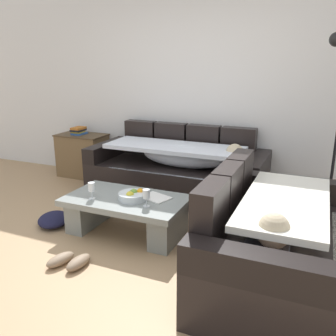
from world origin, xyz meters
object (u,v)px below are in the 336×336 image
at_px(couch_along_wall, 179,171).
at_px(wine_glass_near_right, 146,195).
at_px(couch_near_window, 270,239).
at_px(fruit_bowl, 133,196).
at_px(open_magazine, 155,197).
at_px(pair_of_shoes, 69,261).
at_px(book_stack_on_cabinet, 79,131).
at_px(crumpled_garment, 54,219).
at_px(coffee_table, 126,211).
at_px(side_cabinet, 83,155).
at_px(wine_glass_near_left, 92,187).
at_px(floor_lamp, 334,118).

xyz_separation_m(couch_along_wall, wine_glass_near_right, (0.20, -1.32, 0.16)).
distance_m(couch_near_window, fruit_bowl, 1.36).
bearing_deg(open_magazine, couch_along_wall, 118.24).
xyz_separation_m(couch_near_window, pair_of_shoes, (-1.57, -0.50, -0.29)).
distance_m(fruit_bowl, pair_of_shoes, 0.85).
height_order(book_stack_on_cabinet, pair_of_shoes, book_stack_on_cabinet).
relative_size(couch_along_wall, crumpled_garment, 5.54).
relative_size(coffee_table, side_cabinet, 1.67).
height_order(coffee_table, fruit_bowl, fruit_bowl).
bearing_deg(crumpled_garment, couch_along_wall, 56.22).
height_order(fruit_bowl, wine_glass_near_right, wine_glass_near_right).
relative_size(couch_along_wall, open_magazine, 7.91).
xyz_separation_m(couch_near_window, side_cabinet, (-2.99, 1.67, -0.01)).
relative_size(couch_along_wall, couch_near_window, 1.27).
height_order(wine_glass_near_left, floor_lamp, floor_lamp).
xyz_separation_m(couch_along_wall, fruit_bowl, (-0.00, -1.22, 0.09)).
relative_size(wine_glass_near_right, pair_of_shoes, 0.50).
height_order(side_cabinet, crumpled_garment, side_cabinet).
xyz_separation_m(open_magazine, book_stack_on_cabinet, (-1.88, 1.32, 0.31)).
xyz_separation_m(wine_glass_near_left, pair_of_shoes, (0.15, -0.59, -0.45)).
height_order(couch_near_window, side_cabinet, couch_near_window).
distance_m(book_stack_on_cabinet, crumpled_garment, 1.88).
relative_size(coffee_table, fruit_bowl, 4.29).
height_order(wine_glass_near_right, crumpled_garment, wine_glass_near_right).
distance_m(couch_near_window, floor_lamp, 1.67).
bearing_deg(fruit_bowl, couch_near_window, -9.37).
bearing_deg(floor_lamp, couch_near_window, -105.01).
bearing_deg(wine_glass_near_left, crumpled_garment, 179.07).
xyz_separation_m(wine_glass_near_left, floor_lamp, (2.10, 1.34, 0.62)).
xyz_separation_m(wine_glass_near_right, side_cabinet, (-1.85, 1.55, -0.17)).
bearing_deg(crumpled_garment, book_stack_on_cabinet, 116.93).
xyz_separation_m(open_magazine, pair_of_shoes, (-0.41, -0.85, -0.34)).
bearing_deg(couch_near_window, side_cabinet, 60.86).
bearing_deg(fruit_bowl, crumpled_garment, -171.88).
bearing_deg(open_magazine, wine_glass_near_right, -67.33).
distance_m(wine_glass_near_right, book_stack_on_cabinet, 2.46).
relative_size(open_magazine, floor_lamp, 0.14).
relative_size(book_stack_on_cabinet, crumpled_garment, 0.58).
relative_size(floor_lamp, pair_of_shoes, 5.88).
bearing_deg(crumpled_garment, coffee_table, 10.18).
xyz_separation_m(wine_glass_near_right, floor_lamp, (1.52, 1.31, 0.62)).
xyz_separation_m(wine_glass_near_right, book_stack_on_cabinet, (-1.90, 1.55, 0.20)).
relative_size(open_magazine, book_stack_on_cabinet, 1.20).
xyz_separation_m(couch_near_window, coffee_table, (-1.43, 0.24, -0.10)).
distance_m(side_cabinet, book_stack_on_cabinet, 0.38).
bearing_deg(side_cabinet, couch_along_wall, -7.83).
relative_size(couch_along_wall, fruit_bowl, 7.91).
height_order(couch_along_wall, pair_of_shoes, couch_along_wall).
bearing_deg(couch_near_window, book_stack_on_cabinet, 61.23).
bearing_deg(open_magazine, wine_glass_near_left, -136.29).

